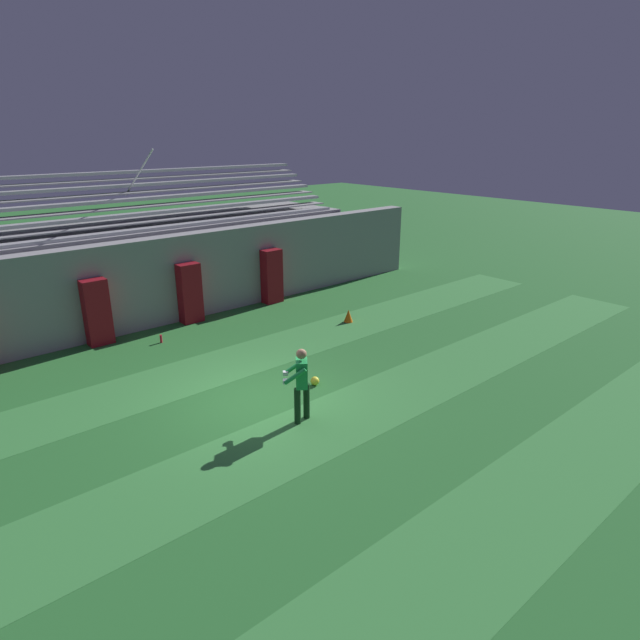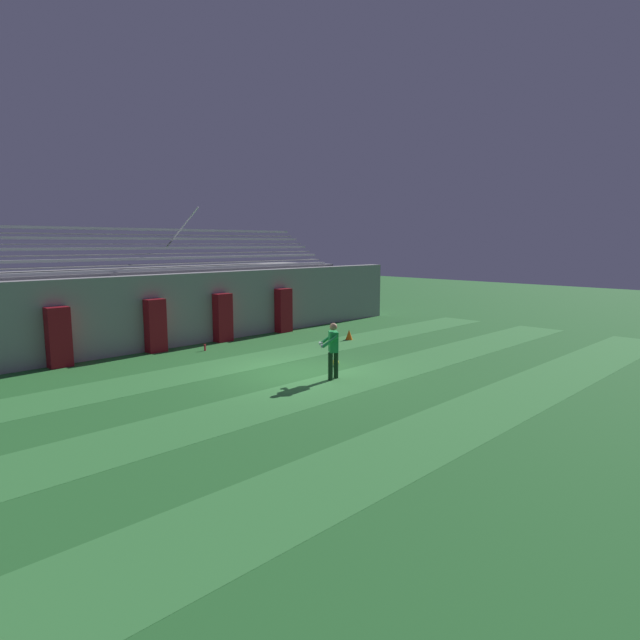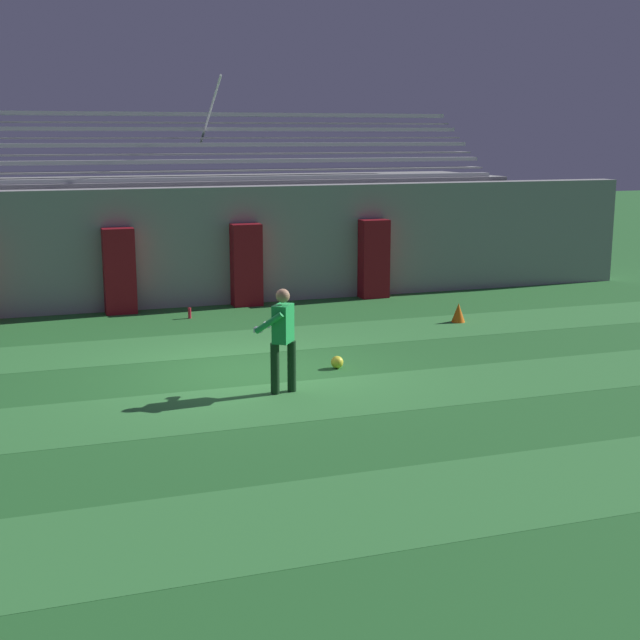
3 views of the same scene
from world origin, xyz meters
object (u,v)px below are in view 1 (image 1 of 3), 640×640
at_px(padding_pillar_gate_right, 190,293).
at_px(water_bottle, 161,339).
at_px(padding_pillar_gate_left, 97,312).
at_px(traffic_cone, 348,316).
at_px(padding_pillar_far_right, 272,276).
at_px(goalkeeper, 301,380).
at_px(soccer_ball, 315,381).

relative_size(padding_pillar_gate_right, water_bottle, 8.13).
bearing_deg(padding_pillar_gate_left, traffic_cone, -26.36).
distance_m(padding_pillar_gate_right, water_bottle, 2.11).
bearing_deg(padding_pillar_far_right, water_bottle, -167.40).
xyz_separation_m(padding_pillar_gate_left, goalkeeper, (1.67, -7.33, -0.02)).
bearing_deg(padding_pillar_far_right, goalkeeper, -121.92).
relative_size(goalkeeper, soccer_ball, 7.59).
height_order(padding_pillar_gate_left, water_bottle, padding_pillar_gate_left).
bearing_deg(padding_pillar_gate_right, padding_pillar_far_right, 0.00).
xyz_separation_m(padding_pillar_gate_right, traffic_cone, (3.87, -3.39, -0.77)).
relative_size(padding_pillar_gate_right, soccer_ball, 8.86).
distance_m(padding_pillar_gate_left, traffic_cone, 7.67).
bearing_deg(water_bottle, padding_pillar_gate_right, 34.28).
bearing_deg(soccer_ball, water_bottle, 107.60).
bearing_deg(traffic_cone, padding_pillar_far_right, 100.11).
bearing_deg(goalkeeper, soccer_ball, 40.02).
height_order(padding_pillar_gate_left, padding_pillar_gate_right, same).
relative_size(padding_pillar_gate_right, goalkeeper, 1.17).
height_order(padding_pillar_gate_right, padding_pillar_far_right, same).
relative_size(padding_pillar_gate_left, padding_pillar_gate_right, 1.00).
distance_m(padding_pillar_gate_left, padding_pillar_far_right, 6.24).
bearing_deg(soccer_ball, traffic_cone, 36.32).
height_order(padding_pillar_gate_right, water_bottle, padding_pillar_gate_right).
bearing_deg(padding_pillar_gate_left, soccer_ball, -64.24).
distance_m(padding_pillar_gate_right, goalkeeper, 7.44).
distance_m(padding_pillar_gate_left, soccer_ball, 6.95).
bearing_deg(padding_pillar_far_right, padding_pillar_gate_left, 180.00).
xyz_separation_m(soccer_ball, traffic_cone, (3.84, 2.82, 0.10)).
xyz_separation_m(padding_pillar_far_right, traffic_cone, (0.60, -3.39, -0.77)).
bearing_deg(padding_pillar_gate_left, water_bottle, -38.39).
distance_m(traffic_cone, water_bottle, 5.93).
distance_m(padding_pillar_gate_left, water_bottle, 1.95).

